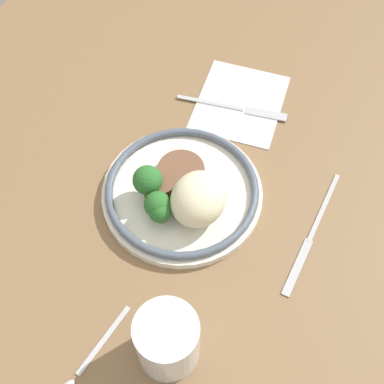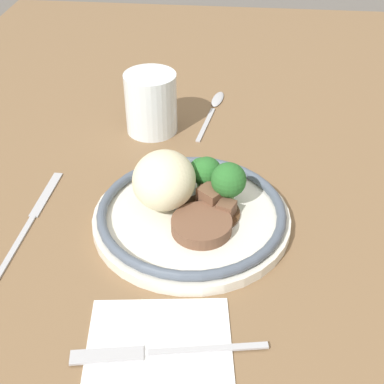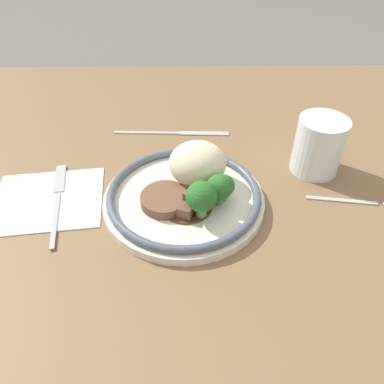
{
  "view_description": "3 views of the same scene",
  "coord_description": "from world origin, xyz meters",
  "px_view_note": "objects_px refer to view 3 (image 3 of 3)",
  "views": [
    {
      "loc": [
        0.34,
        0.18,
        0.74
      ],
      "look_at": [
        -0.04,
        0.01,
        0.08
      ],
      "focal_mm": 50.0,
      "sensor_mm": 36.0,
      "label": 1
    },
    {
      "loc": [
        -0.55,
        -0.06,
        0.48
      ],
      "look_at": [
        -0.04,
        -0.01,
        0.09
      ],
      "focal_mm": 50.0,
      "sensor_mm": 36.0,
      "label": 2
    },
    {
      "loc": [
        -0.04,
        -0.43,
        0.43
      ],
      "look_at": [
        -0.03,
        -0.01,
        0.07
      ],
      "focal_mm": 35.0,
      "sensor_mm": 36.0,
      "label": 3
    }
  ],
  "objects_px": {
    "fork": "(58,194)",
    "knife": "(176,133)",
    "juice_glass": "(318,149)",
    "plate": "(189,190)"
  },
  "relations": [
    {
      "from": "fork",
      "to": "knife",
      "type": "xyz_separation_m",
      "value": [
        0.18,
        0.18,
        -0.0
      ]
    },
    {
      "from": "juice_glass",
      "to": "fork",
      "type": "height_order",
      "value": "juice_glass"
    },
    {
      "from": "plate",
      "to": "knife",
      "type": "distance_m",
      "value": 0.2
    },
    {
      "from": "juice_glass",
      "to": "knife",
      "type": "xyz_separation_m",
      "value": [
        -0.24,
        0.12,
        -0.04
      ]
    },
    {
      "from": "fork",
      "to": "knife",
      "type": "bearing_deg",
      "value": -55.24
    },
    {
      "from": "plate",
      "to": "juice_glass",
      "type": "bearing_deg",
      "value": 20.82
    },
    {
      "from": "fork",
      "to": "juice_glass",
      "type": "bearing_deg",
      "value": -91.31
    },
    {
      "from": "juice_glass",
      "to": "knife",
      "type": "bearing_deg",
      "value": 154.05
    },
    {
      "from": "plate",
      "to": "fork",
      "type": "height_order",
      "value": "plate"
    },
    {
      "from": "knife",
      "to": "juice_glass",
      "type": "bearing_deg",
      "value": -23.8
    }
  ]
}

